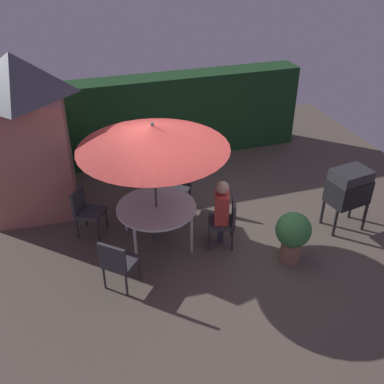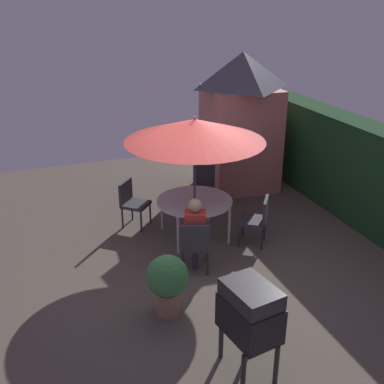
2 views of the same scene
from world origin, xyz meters
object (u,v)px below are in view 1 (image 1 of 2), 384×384
patio_umbrella (153,137)px  potted_plant_by_shed (293,233)px  chair_far_side (178,184)px  person_in_red (222,206)px  bbq_grill (349,188)px  chair_toward_house (118,262)px  garden_shed (25,134)px  chair_near_shed (226,219)px  chair_toward_hedge (86,209)px  patio_table (157,209)px

patio_umbrella → potted_plant_by_shed: patio_umbrella is taller
chair_far_side → person_in_red: bearing=-73.9°
bbq_grill → chair_toward_house: bearing=-175.0°
garden_shed → chair_near_shed: bearing=-35.9°
bbq_grill → chair_toward_house: bbq_grill is taller
chair_far_side → chair_toward_hedge: size_ratio=1.00×
chair_near_shed → person_in_red: size_ratio=0.71×
chair_toward_hedge → chair_toward_house: same height
chair_near_shed → garden_shed: bearing=144.1°
patio_table → chair_toward_hedge: (-1.16, 0.63, -0.17)m
chair_near_shed → chair_toward_house: size_ratio=1.00×
chair_near_shed → chair_far_side: size_ratio=1.00×
potted_plant_by_shed → chair_toward_hedge: bearing=150.6°
patio_table → potted_plant_by_shed: 2.34m
bbq_grill → chair_near_shed: bearing=175.3°
bbq_grill → chair_near_shed: size_ratio=1.33×
potted_plant_by_shed → bbq_grill: bearing=22.1°
chair_toward_hedge → person_in_red: person_in_red is taller
patio_table → chair_toward_house: (-0.85, -0.98, -0.17)m
bbq_grill → chair_toward_house: size_ratio=1.33×
patio_umbrella → chair_near_shed: 1.95m
patio_table → person_in_red: 1.13m
bbq_grill → potted_plant_by_shed: bbq_grill is taller
patio_table → garden_shed: bearing=137.2°
chair_toward_house → potted_plant_by_shed: (2.87, -0.19, 0.02)m
chair_toward_hedge → chair_toward_house: bearing=-79.0°
chair_near_shed → person_in_red: person_in_red is taller
patio_table → chair_toward_hedge: 1.33m
chair_near_shed → chair_far_side: (-0.47, 1.37, 0.00)m
chair_far_side → chair_toward_hedge: (-1.83, -0.33, 0.00)m
patio_umbrella → chair_toward_hedge: bearing=151.5°
garden_shed → person_in_red: bearing=-36.3°
patio_umbrella → person_in_red: size_ratio=1.95×
chair_toward_house → person_in_red: bearing=17.2°
bbq_grill → person_in_red: bearing=174.8°
person_in_red → potted_plant_by_shed: bearing=-38.7°
garden_shed → chair_far_side: 3.00m
bbq_grill → chair_far_side: bbq_grill is taller
patio_table → chair_far_side: 1.18m
bbq_grill → chair_near_shed: (-2.27, 0.18, -0.33)m
patio_umbrella → chair_near_shed: bearing=-20.2°
garden_shed → chair_near_shed: garden_shed is taller
chair_near_shed → potted_plant_by_shed: bearing=-40.0°
patio_table → chair_near_shed: 1.22m
patio_umbrella → bbq_grill: bearing=-10.0°
potted_plant_by_shed → person_in_red: bearing=141.3°
chair_toward_house → person_in_red: 2.01m
chair_far_side → potted_plant_by_shed: bearing=-57.4°
chair_toward_hedge → chair_toward_house: size_ratio=1.00×
patio_umbrella → person_in_red: patio_umbrella is taller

